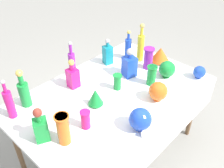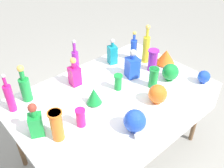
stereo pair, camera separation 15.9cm
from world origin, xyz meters
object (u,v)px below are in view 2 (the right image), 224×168
round_bowl_2 (204,77)px  square_decanter_2 (132,66)px  square_decanter_0 (75,74)px  slender_vase_3 (154,77)px  fluted_vase_1 (94,96)px  round_bowl_1 (135,121)px  tall_bottle_1 (76,61)px  slender_vase_0 (81,117)px  slender_vase_1 (57,125)px  fluted_vase_0 (166,57)px  tall_bottle_3 (10,97)px  slender_vase_4 (118,82)px  round_bowl_3 (170,72)px  slender_vase_2 (153,59)px  tall_bottle_4 (25,87)px  square_decanter_3 (36,122)px  square_decanter_1 (112,54)px  round_bowl_0 (158,94)px  tall_bottle_2 (134,49)px  tall_bottle_0 (146,47)px

round_bowl_2 → square_decanter_2: bearing=129.3°
square_decanter_0 → square_decanter_2: size_ratio=0.96×
slender_vase_3 → fluted_vase_1: slender_vase_3 is taller
round_bowl_1 → tall_bottle_1: bearing=82.3°
slender_vase_0 → fluted_vase_1: (0.22, 0.13, -0.00)m
slender_vase_1 → fluted_vase_0: size_ratio=1.26×
slender_vase_0 → round_bowl_2: (1.14, -0.30, -0.02)m
tall_bottle_3 → round_bowl_1: bearing=-54.6°
slender_vase_4 → round_bowl_3: 0.50m
slender_vase_2 → round_bowl_3: (-0.01, -0.22, -0.03)m
tall_bottle_4 → slender_vase_2: 1.18m
slender_vase_4 → tall_bottle_3: bearing=156.5°
slender_vase_0 → round_bowl_3: size_ratio=0.91×
tall_bottle_1 → slender_vase_1: size_ratio=1.46×
tall_bottle_4 → square_decanter_2: bearing=-20.5°
slender_vase_2 → round_bowl_1: size_ratio=1.24×
square_decanter_3 → slender_vase_1: size_ratio=1.14×
tall_bottle_3 → square_decanter_1: bearing=0.6°
slender_vase_0 → fluted_vase_0: (1.14, 0.14, 0.00)m
fluted_vase_1 → round_bowl_0: bearing=-39.7°
slender_vase_3 → tall_bottle_3: bearing=153.7°
slender_vase_2 → round_bowl_2: slender_vase_2 is taller
round_bowl_0 → round_bowl_2: 0.53m
tall_bottle_3 → round_bowl_2: tall_bottle_3 is taller
square_decanter_1 → round_bowl_1: bearing=-122.0°
slender_vase_1 → round_bowl_3: (1.14, -0.07, -0.04)m
square_decanter_2 → square_decanter_3: size_ratio=1.04×
round_bowl_2 → slender_vase_4: bearing=145.4°
slender_vase_1 → round_bowl_1: (0.45, -0.30, -0.04)m
fluted_vase_0 → round_bowl_3: round_bowl_3 is taller
tall_bottle_2 → round_bowl_2: tall_bottle_2 is taller
tall_bottle_0 → slender_vase_3: tall_bottle_0 is taller
square_decanter_0 → square_decanter_3: size_ratio=1.01×
tall_bottle_1 → fluted_vase_0: (0.77, -0.46, -0.05)m
square_decanter_2 → slender_vase_3: square_decanter_2 is taller
tall_bottle_2 → slender_vase_3: tall_bottle_2 is taller
tall_bottle_1 → square_decanter_0: 0.19m
slender_vase_1 → slender_vase_3: bearing=-2.1°
square_decanter_0 → round_bowl_0: size_ratio=1.68×
tall_bottle_0 → square_decanter_1: (-0.27, 0.20, -0.06)m
square_decanter_2 → round_bowl_0: 0.42m
tall_bottle_0 → tall_bottle_4: tall_bottle_0 is taller
slender_vase_3 → round_bowl_1: size_ratio=1.07×
square_decanter_2 → round_bowl_3: size_ratio=1.76×
tall_bottle_2 → slender_vase_2: tall_bottle_2 is taller
tall_bottle_0 → round_bowl_1: (-0.77, -0.59, -0.07)m
slender_vase_0 → slender_vase_4: (0.50, 0.14, -0.00)m
fluted_vase_0 → fluted_vase_1: size_ratio=1.29×
tall_bottle_2 → tall_bottle_4: bearing=173.8°
fluted_vase_0 → tall_bottle_3: bearing=166.2°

